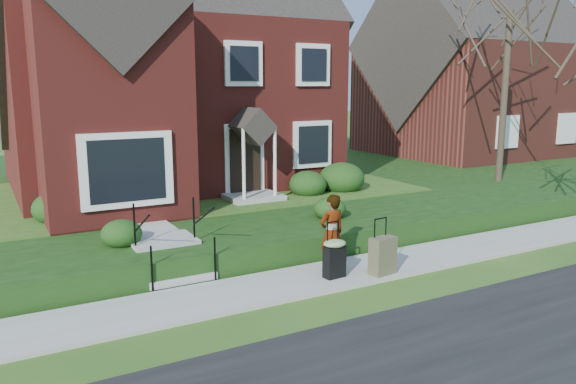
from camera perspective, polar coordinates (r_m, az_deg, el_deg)
ground at (r=11.81m, az=2.67°, el=-8.97°), size 120.00×120.00×0.00m
sidewalk at (r=11.80m, az=2.67°, el=-8.78°), size 60.00×1.60×0.08m
terrace at (r=22.90m, az=-3.19°, el=1.57°), size 44.00×20.00×0.60m
walkway at (r=15.20m, az=-15.57°, el=-2.36°), size 1.20×6.00×0.06m
main_house at (r=19.90m, az=-12.94°, el=14.25°), size 10.40×10.20×9.40m
neighbour_house at (r=29.96m, az=18.27°, el=12.75°), size 9.40×8.00×9.20m
front_steps at (r=12.29m, az=-11.99°, el=-6.08°), size 1.40×2.02×1.50m
foundation_shrubs at (r=16.27m, az=-3.54°, el=0.34°), size 9.98×4.13×1.04m
woman at (r=11.92m, az=4.46°, el=-4.18°), size 0.63×0.43×1.67m
suitcase_black at (r=11.65m, az=4.74°, el=-6.50°), size 0.52×0.44×1.18m
suitcase_olive at (r=11.99m, az=9.60°, el=-6.38°), size 0.59×0.38×1.20m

